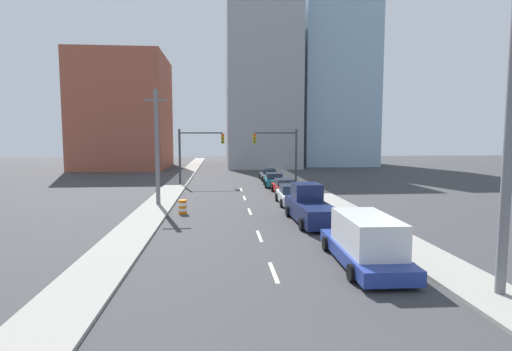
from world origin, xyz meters
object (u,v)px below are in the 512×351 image
utility_pole_left_mid (157,147)px  box_truck_blue (365,242)px  traffic_barrel (183,207)px  sedan_red (284,187)px  sedan_teal (274,180)px  sedan_gray (269,175)px  traffic_signal_left (193,148)px  traffic_signal_right (283,148)px  utility_pole_right_near (509,134)px  pickup_truck_navy (309,207)px  sedan_white (291,195)px

utility_pole_left_mid → box_truck_blue: 18.75m
traffic_barrel → sedan_red: 12.33m
sedan_teal → sedan_gray: (0.12, 5.90, -0.01)m
box_truck_blue → traffic_barrel: bearing=127.3°
traffic_signal_left → traffic_signal_right: 9.86m
traffic_signal_right → sedan_teal: traffic_signal_right is taller
utility_pole_right_near → traffic_barrel: (-11.67, 15.27, -4.85)m
utility_pole_left_mid → pickup_truck_navy: bearing=-33.3°
sedan_white → sedan_red: 5.67m
traffic_signal_right → traffic_signal_left: bearing=180.0°
traffic_signal_right → sedan_gray: traffic_signal_right is taller
traffic_signal_right → utility_pole_right_near: size_ratio=0.58×
traffic_signal_right → utility_pole_right_near: bearing=-86.1°
traffic_barrel → sedan_teal: sedan_teal is taller
sedan_white → pickup_truck_navy: bearing=-89.1°
sedan_teal → sedan_gray: 5.90m
traffic_signal_right → box_truck_blue: bearing=-92.2°
traffic_signal_left → sedan_white: traffic_signal_left is taller
utility_pole_right_near → sedan_gray: 36.15m
traffic_signal_right → pickup_truck_navy: size_ratio=0.95×
pickup_truck_navy → sedan_white: size_ratio=1.33×
sedan_teal → sedan_gray: bearing=91.9°
traffic_signal_left → traffic_barrel: (0.34, -16.55, -3.50)m
traffic_signal_left → box_truck_blue: bearing=-72.7°
traffic_signal_right → pickup_truck_navy: bearing=-94.3°
box_truck_blue → sedan_teal: box_truck_blue is taller
pickup_truck_navy → sedan_white: (0.02, 6.64, -0.24)m
pickup_truck_navy → traffic_barrel: bearing=155.8°
traffic_barrel → sedan_gray: (8.37, 20.42, 0.16)m
box_truck_blue → pickup_truck_navy: size_ratio=1.01×
sedan_red → sedan_gray: sedan_gray is taller
box_truck_blue → sedan_white: 15.03m
sedan_white → traffic_barrel: bearing=-156.5°
traffic_barrel → sedan_red: sedan_red is taller
utility_pole_right_near → pickup_truck_navy: size_ratio=1.63×
traffic_barrel → pickup_truck_navy: 8.69m
utility_pole_right_near → traffic_barrel: bearing=127.4°
traffic_signal_left → sedan_red: traffic_signal_left is taller
utility_pole_right_near → utility_pole_left_mid: 23.21m
box_truck_blue → sedan_gray: box_truck_blue is taller
traffic_signal_left → pickup_truck_navy: traffic_signal_left is taller
pickup_truck_navy → sedan_red: pickup_truck_navy is taller
traffic_signal_right → pickup_truck_navy: traffic_signal_right is taller
utility_pole_left_mid → sedan_red: size_ratio=1.86×
utility_pole_right_near → box_truck_blue: bearing=132.0°
pickup_truck_navy → sedan_gray: (0.34, 23.74, -0.29)m
pickup_truck_navy → sedan_red: bearing=86.2°
box_truck_blue → sedan_red: (-0.00, 20.67, -0.35)m
utility_pole_left_mid → pickup_truck_navy: size_ratio=1.37×
sedan_white → sedan_gray: sedan_white is taller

